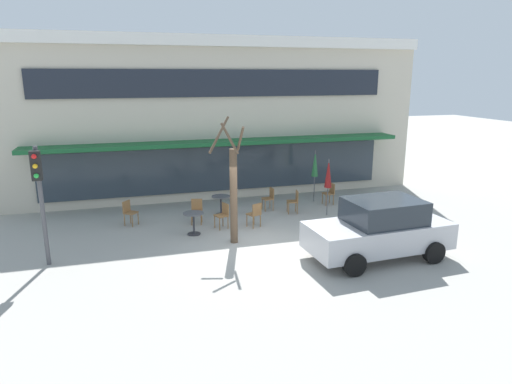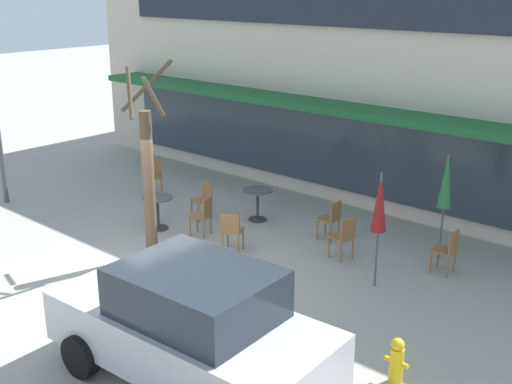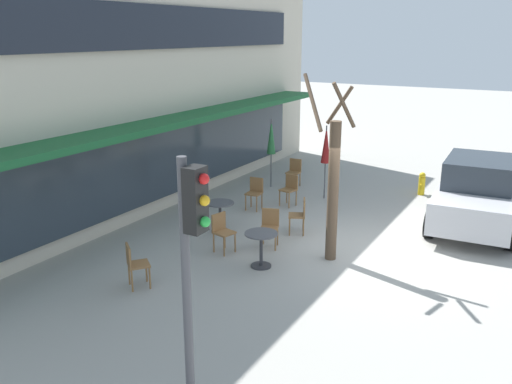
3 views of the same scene
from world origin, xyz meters
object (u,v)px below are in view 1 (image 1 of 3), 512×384
Objects in this scene: cafe_chair_4 at (255,213)px; cafe_chair_6 at (129,211)px; patio_umbrella_green_folded at (315,164)px; cafe_chair_1 at (330,192)px; cafe_chair_0 at (223,214)px; cafe_table_near_wall at (194,220)px; cafe_table_streetside at (221,202)px; cafe_chair_5 at (269,197)px; fire_hydrant at (406,221)px; traffic_light_pole at (39,187)px; cafe_chair_3 at (294,200)px; patio_umbrella_cream_folded at (328,174)px; cafe_chair_2 at (197,209)px; parked_sedan at (379,229)px; street_tree at (233,190)px.

cafe_chair_4 is 1.00× the size of cafe_chair_6.
patio_umbrella_green_folded is 2.47× the size of cafe_chair_1.
cafe_chair_0 is 5.23m from cafe_chair_1.
patio_umbrella_green_folded is at bearing 27.68° from cafe_chair_0.
cafe_chair_6 is (-2.06, 1.65, 0.01)m from cafe_table_near_wall.
cafe_chair_0 is at bearing -99.43° from cafe_table_streetside.
cafe_chair_5 is 5.29m from fire_hydrant.
cafe_table_near_wall is 6.39m from cafe_chair_1.
cafe_chair_6 is (-7.65, -1.08, -1.10)m from patio_umbrella_green_folded.
cafe_chair_3 is at bearing 18.31° from traffic_light_pole.
cafe_table_near_wall is 0.35× the size of patio_umbrella_cream_folded.
traffic_light_pole is at bearing -149.51° from cafe_table_streetside.
cafe_chair_2 is at bearing 151.14° from cafe_chair_4.
cafe_chair_0 is 1.00× the size of cafe_chair_1.
cafe_chair_3 is 0.26× the size of traffic_light_pole.
cafe_chair_1 and cafe_chair_6 have the same top height.
cafe_chair_6 is (-3.16, 1.27, 0.00)m from cafe_chair_0.
cafe_chair_3 is 1.00× the size of cafe_chair_5.
cafe_chair_1 reaches higher than cafe_table_streetside.
traffic_light_pole is 4.82× the size of fire_hydrant.
cafe_chair_1 is 1.00× the size of cafe_chair_3.
cafe_chair_0 is at bearing 19.06° from cafe_table_near_wall.
parked_sedan reaches higher than cafe_chair_2.
patio_umbrella_green_folded is 2.27m from cafe_chair_3.
patio_umbrella_green_folded is at bearing 40.67° from street_tree.
parked_sedan reaches higher than cafe_chair_0.
parked_sedan reaches higher than cafe_chair_1.
cafe_chair_5 is at bearing 31.51° from cafe_table_near_wall.
cafe_chair_5 is at bearing 54.67° from street_tree.
cafe_chair_2 is (-0.80, 0.80, 0.00)m from cafe_chair_0.
traffic_light_pole is at bearing -155.56° from cafe_chair_5.
cafe_table_near_wall is at bearing -38.66° from cafe_chair_6.
cafe_chair_3 is at bearing 17.89° from cafe_chair_0.
cafe_chair_3 is 1.05m from cafe_chair_5.
cafe_table_streetside is 0.18× the size of parked_sedan.
cafe_chair_4 is (1.10, -0.25, 0.00)m from cafe_chair_0.
cafe_table_streetside is at bearing 54.80° from cafe_table_near_wall.
cafe_table_streetside is 0.35× the size of patio_umbrella_green_folded.
cafe_chair_0 is 0.21× the size of parked_sedan.
cafe_table_streetside is at bearing 115.30° from cafe_chair_4.
cafe_table_near_wall is 1.08× the size of fire_hydrant.
street_tree is (1.11, -1.11, 1.21)m from cafe_table_near_wall.
patio_umbrella_green_folded is 0.65× the size of traffic_light_pole.
parked_sedan is at bearing -139.73° from fire_hydrant.
cafe_chair_4 and cafe_chair_5 have the same top height.
street_tree is at bearing 174.44° from fire_hydrant.
cafe_chair_0 is 3.40m from cafe_chair_6.
cafe_table_streetside is 6.52m from parked_sedan.
patio_umbrella_green_folded is 2.47× the size of cafe_chair_5.
cafe_chair_0 and cafe_chair_6 have the same top height.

